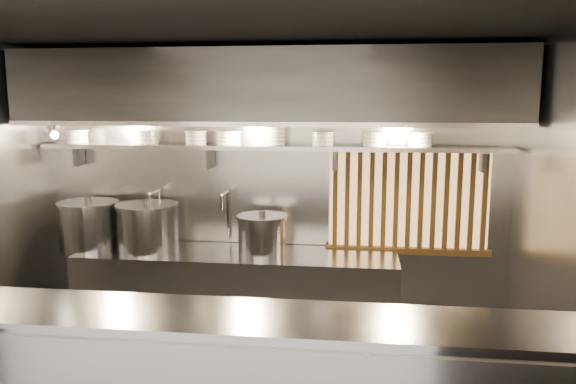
% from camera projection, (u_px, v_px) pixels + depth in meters
% --- Properties ---
extents(ceiling, '(4.50, 4.50, 0.00)m').
position_uv_depth(ceiling, '(240.00, 28.00, 3.82)').
color(ceiling, black).
rests_on(ceiling, wall_back).
extents(wall_back, '(4.50, 0.00, 4.50)m').
position_uv_depth(wall_back, '(274.00, 194.00, 5.52)').
color(wall_back, gray).
rests_on(wall_back, floor).
extents(wall_right, '(0.00, 3.00, 3.00)m').
position_uv_depth(wall_right, '(571.00, 238.00, 3.77)').
color(wall_right, gray).
rests_on(wall_right, floor).
extents(cooking_bench, '(3.00, 0.70, 0.90)m').
position_uv_depth(cooking_bench, '(237.00, 298.00, 5.34)').
color(cooking_bench, '#9E9EA4').
rests_on(cooking_bench, floor).
extents(bowl_shelf, '(4.40, 0.34, 0.04)m').
position_uv_depth(bowl_shelf, '(271.00, 147.00, 5.26)').
color(bowl_shelf, '#9E9EA4').
rests_on(bowl_shelf, wall_back).
extents(exhaust_hood, '(4.40, 0.81, 0.65)m').
position_uv_depth(exhaust_hood, '(266.00, 88.00, 4.96)').
color(exhaust_hood, '#2D2D30').
rests_on(exhaust_hood, ceiling).
extents(wood_screen, '(1.56, 0.09, 1.04)m').
position_uv_depth(wood_screen, '(408.00, 200.00, 5.32)').
color(wood_screen, '#FBC271').
rests_on(wood_screen, wall_back).
extents(faucet_left, '(0.04, 0.30, 0.50)m').
position_uv_depth(faucet_left, '(157.00, 204.00, 5.54)').
color(faucet_left, silver).
rests_on(faucet_left, wall_back).
extents(faucet_right, '(0.04, 0.30, 0.50)m').
position_uv_depth(faucet_right, '(226.00, 205.00, 5.46)').
color(faucet_right, silver).
rests_on(faucet_right, wall_back).
extents(heat_lamp, '(0.25, 0.35, 0.20)m').
position_uv_depth(heat_lamp, '(52.00, 128.00, 5.00)').
color(heat_lamp, '#9E9EA4').
rests_on(heat_lamp, exhaust_hood).
extents(pendant_bulb, '(0.09, 0.09, 0.19)m').
position_uv_depth(pendant_bulb, '(258.00, 139.00, 5.14)').
color(pendant_bulb, '#2D2D30').
rests_on(pendant_bulb, exhaust_hood).
extents(stock_pot_left, '(0.64, 0.64, 0.49)m').
position_uv_depth(stock_pot_left, '(89.00, 225.00, 5.42)').
color(stock_pot_left, '#9E9EA4').
rests_on(stock_pot_left, cooking_bench).
extents(stock_pot_mid, '(0.62, 0.62, 0.49)m').
position_uv_depth(stock_pot_mid, '(148.00, 227.00, 5.33)').
color(stock_pot_mid, '#9E9EA4').
rests_on(stock_pot_mid, cooking_bench).
extents(stock_pot_right, '(0.56, 0.56, 0.41)m').
position_uv_depth(stock_pot_right, '(262.00, 234.00, 5.20)').
color(stock_pot_right, '#9E9EA4').
rests_on(stock_pot_right, cooking_bench).
extents(bowl_stack_0, '(0.23, 0.23, 0.13)m').
position_uv_depth(bowl_stack_0, '(76.00, 136.00, 5.48)').
color(bowl_stack_0, white).
rests_on(bowl_stack_0, bowl_shelf).
extents(bowl_stack_1, '(0.24, 0.24, 0.13)m').
position_uv_depth(bowl_stack_1, '(147.00, 137.00, 5.40)').
color(bowl_stack_1, white).
rests_on(bowl_stack_1, bowl_shelf).
extents(bowl_stack_2, '(0.21, 0.21, 0.13)m').
position_uv_depth(bowl_stack_2, '(196.00, 137.00, 5.34)').
color(bowl_stack_2, white).
rests_on(bowl_stack_2, bowl_shelf).
extents(bowl_stack_3, '(0.24, 0.24, 0.13)m').
position_uv_depth(bowl_stack_3, '(228.00, 138.00, 5.30)').
color(bowl_stack_3, white).
rests_on(bowl_stack_3, bowl_shelf).
extents(bowl_stack_4, '(0.20, 0.20, 0.17)m').
position_uv_depth(bowl_stack_4, '(276.00, 136.00, 5.24)').
color(bowl_stack_4, white).
rests_on(bowl_stack_4, bowl_shelf).
extents(bowl_stack_5, '(0.21, 0.21, 0.13)m').
position_uv_depth(bowl_stack_5, '(323.00, 139.00, 5.19)').
color(bowl_stack_5, white).
rests_on(bowl_stack_5, bowl_shelf).
extents(bowl_stack_6, '(0.23, 0.23, 0.13)m').
position_uv_depth(bowl_stack_6, '(374.00, 139.00, 5.13)').
color(bowl_stack_6, white).
rests_on(bowl_stack_6, bowl_shelf).
extents(bowl_stack_7, '(0.23, 0.23, 0.13)m').
position_uv_depth(bowl_stack_7, '(420.00, 139.00, 5.08)').
color(bowl_stack_7, white).
rests_on(bowl_stack_7, bowl_shelf).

